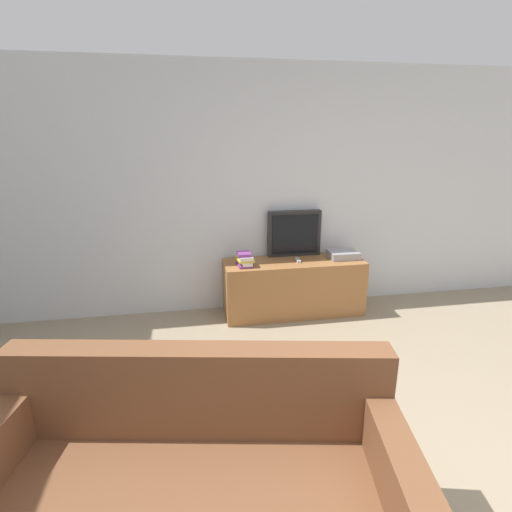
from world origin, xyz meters
The scene contains 7 objects.
wall_back centered at (0.00, 3.03, 1.30)m, with size 9.00×0.06×2.60m.
tv_stand centered at (0.15, 2.74, 0.30)m, with size 1.50×0.49×0.60m.
television centered at (0.20, 2.94, 0.85)m, with size 0.59×0.09×0.50m.
couch centered at (-1.01, 0.24, 0.30)m, with size 2.03×1.23×0.90m.
book_stack centered at (-0.39, 2.67, 0.66)m, with size 0.18×0.24×0.14m.
remote_on_stand centered at (0.18, 2.72, 0.61)m, with size 0.04×0.15×0.02m.
set_top_box centered at (0.70, 2.75, 0.64)m, with size 0.31×0.25×0.08m.
Camera 1 is at (-0.98, -1.19, 1.89)m, focal length 28.00 mm.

